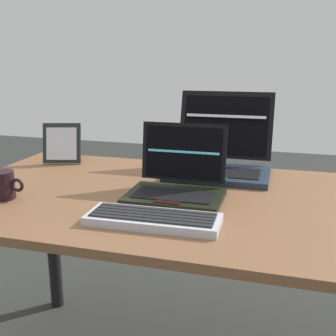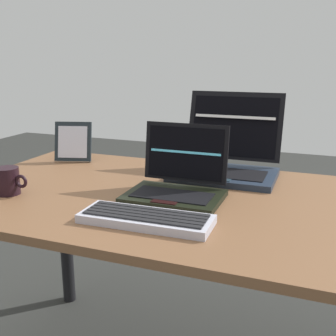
# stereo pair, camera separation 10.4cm
# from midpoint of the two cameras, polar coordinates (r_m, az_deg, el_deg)

# --- Properties ---
(desk) EXTENTS (1.66, 0.82, 0.72)m
(desk) POSITION_cam_midpoint_polar(r_m,az_deg,el_deg) (1.29, 3.21, -7.95)
(desk) COLOR brown
(desk) RESTS_ON ground
(laptop_front) EXTENTS (0.29, 0.23, 0.21)m
(laptop_front) POSITION_cam_midpoint_polar(r_m,az_deg,el_deg) (1.26, -1.08, -2.06)
(laptop_front) COLOR black
(laptop_front) RESTS_ON desk
(laptop_rear) EXTENTS (0.36, 0.32, 0.28)m
(laptop_rear) POSITION_cam_midpoint_polar(r_m,az_deg,el_deg) (1.52, 5.22, 1.48)
(laptop_rear) COLOR #1F2939
(laptop_rear) RESTS_ON desk
(external_keyboard) EXTENTS (0.34, 0.13, 0.03)m
(external_keyboard) POSITION_cam_midpoint_polar(r_m,az_deg,el_deg) (1.07, -4.83, -6.98)
(external_keyboard) COLOR #B2B2C2
(external_keyboard) RESTS_ON desk
(photo_frame) EXTENTS (0.16, 0.09, 0.16)m
(photo_frame) POSITION_cam_midpoint_polar(r_m,az_deg,el_deg) (1.71, -15.95, 3.19)
(photo_frame) COLOR black
(photo_frame) RESTS_ON desk
(coffee_mug) EXTENTS (0.11, 0.07, 0.08)m
(coffee_mug) POSITION_cam_midpoint_polar(r_m,az_deg,el_deg) (1.35, -23.62, -2.17)
(coffee_mug) COLOR black
(coffee_mug) RESTS_ON desk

